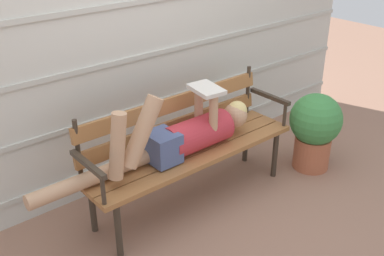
{
  "coord_description": "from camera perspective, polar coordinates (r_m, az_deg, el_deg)",
  "views": [
    {
      "loc": [
        -1.89,
        -2.19,
        2.1
      ],
      "look_at": [
        0.0,
        0.07,
        0.63
      ],
      "focal_mm": 43.33,
      "sensor_mm": 36.0,
      "label": 1
    }
  ],
  "objects": [
    {
      "name": "park_bench",
      "position": [
        3.4,
        -0.71,
        -1.68
      ],
      "size": [
        1.71,
        0.44,
        0.86
      ],
      "color": "#9E6638",
      "rests_on": "ground"
    },
    {
      "name": "house_siding",
      "position": [
        3.55,
        -6.49,
        12.04
      ],
      "size": [
        4.85,
        0.08,
        2.44
      ],
      "color": "beige",
      "rests_on": "ground"
    },
    {
      "name": "reclining_person",
      "position": [
        3.25,
        -1.42,
        -0.95
      ],
      "size": [
        1.74,
        0.27,
        0.56
      ],
      "color": "#B72D38"
    },
    {
      "name": "ground_plane",
      "position": [
        3.58,
        0.68,
        -9.36
      ],
      "size": [
        12.0,
        12.0,
        0.0
      ],
      "primitive_type": "plane",
      "color": "#936B56"
    },
    {
      "name": "potted_plant",
      "position": [
        3.99,
        14.88,
        0.06
      ],
      "size": [
        0.43,
        0.43,
        0.67
      ],
      "color": "#AD5B3D",
      "rests_on": "ground"
    }
  ]
}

